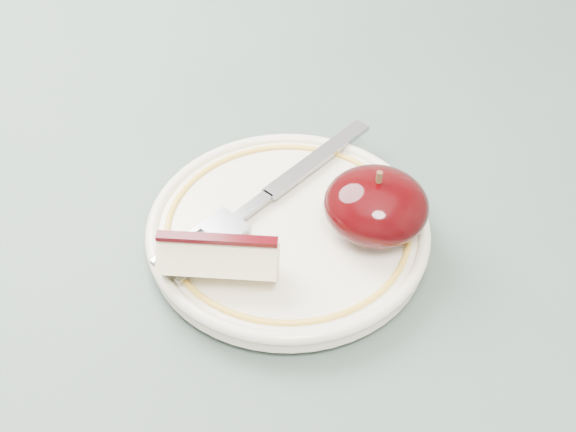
% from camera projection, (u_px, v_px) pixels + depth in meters
% --- Properties ---
extents(table, '(0.90, 0.90, 0.75)m').
position_uv_depth(table, '(149.00, 378.00, 0.58)').
color(table, brown).
rests_on(table, ground).
extents(plate, '(0.19, 0.19, 0.02)m').
position_uv_depth(plate, '(288.00, 231.00, 0.54)').
color(plate, beige).
rests_on(plate, table).
extents(apple_half, '(0.07, 0.07, 0.05)m').
position_uv_depth(apple_half, '(376.00, 206.00, 0.52)').
color(apple_half, black).
rests_on(apple_half, plate).
extents(apple_wedge, '(0.08, 0.04, 0.04)m').
position_uv_depth(apple_wedge, '(219.00, 258.00, 0.50)').
color(apple_wedge, beige).
rests_on(apple_wedge, plate).
extents(fork, '(0.11, 0.18, 0.00)m').
position_uv_depth(fork, '(266.00, 196.00, 0.55)').
color(fork, gray).
rests_on(fork, plate).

